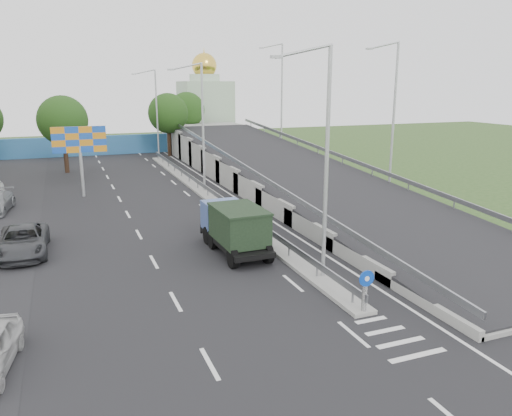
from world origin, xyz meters
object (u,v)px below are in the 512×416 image
parked_car_c (23,241)px  lamp_post_mid (201,121)px  church (205,107)px  billboard (80,144)px  lamp_post_near (323,153)px  dump_truck (234,226)px  lamp_post_far (155,109)px  sign_bollard (365,291)px

parked_car_c → lamp_post_mid: bearing=42.9°
church → billboard: bearing=-120.7°
lamp_post_near → dump_truck: (-2.31, 5.12, -4.39)m
lamp_post_far → church: bearing=54.8°
church → lamp_post_near: bearing=-100.4°
lamp_post_near → lamp_post_mid: bearing=90.0°
lamp_post_far → dump_truck: (-2.31, -34.88, -4.39)m
billboard → dump_truck: 18.41m
lamp_post_near → lamp_post_mid: same height
billboard → parked_car_c: size_ratio=1.05×
lamp_post_near → church: size_ratio=0.73×
church → parked_car_c: size_ratio=2.64×
lamp_post_mid → church: church is taller
sign_bollard → parked_car_c: size_ratio=0.32×
parked_car_c → lamp_post_far: bearing=69.1°
lamp_post_far → billboard: 20.24m
sign_bollard → church: (10.00, 57.83, 4.28)m
billboard → parked_car_c: (-3.61, -13.31, -3.46)m
sign_bollard → lamp_post_far: bearing=89.9°
billboard → dump_truck: size_ratio=0.94×
lamp_post_near → billboard: (-9.11, 22.00, -1.62)m
sign_bollard → lamp_post_mid: (0.11, 23.83, 4.77)m
sign_bollard → church: bearing=80.2°
lamp_post_far → dump_truck: bearing=-93.8°
lamp_post_far → parked_car_c: 34.18m
sign_bollard → dump_truck: bearing=103.8°
church → lamp_post_far: bearing=-125.2°
lamp_post_near → parked_car_c: lamp_post_near is taller
sign_bollard → lamp_post_far: 44.08m
church → lamp_post_mid: bearing=-106.2°
sign_bollard → church: church is taller
dump_truck → lamp_post_near: bearing=-67.0°
lamp_post_mid → lamp_post_near: bearing=-90.0°
lamp_post_mid → dump_truck: size_ratio=1.72×
parked_car_c → dump_truck: bearing=-17.7°
sign_bollard → lamp_post_near: lamp_post_near is taller
dump_truck → parked_car_c: dump_truck is taller
lamp_post_near → church: church is taller
lamp_post_mid → church: bearing=73.8°
lamp_post_mid → parked_car_c: (-12.72, -11.31, -5.08)m
lamp_post_near → lamp_post_mid: (0.00, 20.00, 0.00)m
lamp_post_near → lamp_post_far: same height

